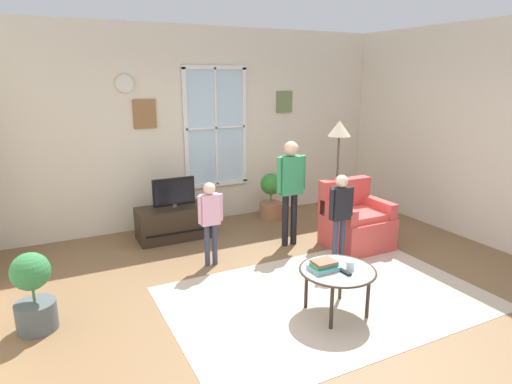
# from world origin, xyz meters

# --- Properties ---
(ground_plane) EXTENTS (6.50, 5.96, 0.02)m
(ground_plane) POSITION_xyz_m (0.00, 0.00, -0.01)
(ground_plane) COLOR brown
(back_wall) EXTENTS (5.90, 0.17, 2.92)m
(back_wall) POSITION_xyz_m (0.00, 2.74, 1.46)
(back_wall) COLOR beige
(back_wall) RESTS_ON ground_plane
(side_wall_right) EXTENTS (0.12, 5.36, 2.92)m
(side_wall_right) POSITION_xyz_m (3.01, 0.00, 1.46)
(side_wall_right) COLOR beige
(side_wall_right) RESTS_ON ground_plane
(area_rug) EXTENTS (3.20, 2.09, 0.01)m
(area_rug) POSITION_xyz_m (0.16, -0.29, 0.00)
(area_rug) COLOR #C6B29E
(area_rug) RESTS_ON ground_plane
(tv_stand) EXTENTS (1.04, 0.49, 0.45)m
(tv_stand) POSITION_xyz_m (-0.71, 2.10, 0.23)
(tv_stand) COLOR #2D2319
(tv_stand) RESTS_ON ground_plane
(television) EXTENTS (0.58, 0.08, 0.41)m
(television) POSITION_xyz_m (-0.71, 2.10, 0.67)
(television) COLOR #4C4C4C
(television) RESTS_ON tv_stand
(armchair) EXTENTS (0.76, 0.74, 0.87)m
(armchair) POSITION_xyz_m (1.35, 0.74, 0.33)
(armchair) COLOR #D14C47
(armchair) RESTS_ON ground_plane
(coffee_table) EXTENTS (0.73, 0.73, 0.46)m
(coffee_table) POSITION_xyz_m (0.07, -0.57, 0.42)
(coffee_table) COLOR #99B2B7
(coffee_table) RESTS_ON ground_plane
(book_stack) EXTENTS (0.26, 0.20, 0.09)m
(book_stack) POSITION_xyz_m (-0.05, -0.52, 0.49)
(book_stack) COLOR #B2ACA3
(book_stack) RESTS_ON coffee_table
(cup) EXTENTS (0.08, 0.08, 0.08)m
(cup) POSITION_xyz_m (0.18, -0.62, 0.49)
(cup) COLOR white
(cup) RESTS_ON coffee_table
(remote_near_books) EXTENTS (0.05, 0.14, 0.02)m
(remote_near_books) POSITION_xyz_m (0.08, -0.66, 0.46)
(remote_near_books) COLOR black
(remote_near_books) RESTS_ON coffee_table
(person_pink_shirt) EXTENTS (0.31, 0.14, 1.02)m
(person_pink_shirt) POSITION_xyz_m (-0.60, 1.01, 0.64)
(person_pink_shirt) COLOR #333851
(person_pink_shirt) RESTS_ON ground_plane
(person_green_shirt) EXTENTS (0.42, 0.19, 1.41)m
(person_green_shirt) POSITION_xyz_m (0.58, 1.16, 0.88)
(person_green_shirt) COLOR black
(person_green_shirt) RESTS_ON ground_plane
(person_black_shirt) EXTENTS (0.33, 0.15, 1.10)m
(person_black_shirt) POSITION_xyz_m (0.81, 0.38, 0.69)
(person_black_shirt) COLOR #333851
(person_black_shirt) RESTS_ON ground_plane
(potted_plant_by_window) EXTENTS (0.36, 0.36, 0.74)m
(potted_plant_by_window) POSITION_xyz_m (0.90, 2.25, 0.36)
(potted_plant_by_window) COLOR #9E6B4C
(potted_plant_by_window) RESTS_ON ground_plane
(potted_plant_corner) EXTENTS (0.35, 0.35, 0.73)m
(potted_plant_corner) POSITION_xyz_m (-2.50, 0.41, 0.36)
(potted_plant_corner) COLOR #4C565B
(potted_plant_corner) RESTS_ON ground_plane
(floor_lamp) EXTENTS (0.32, 0.32, 1.62)m
(floor_lamp) POSITION_xyz_m (1.48, 1.35, 1.35)
(floor_lamp) COLOR black
(floor_lamp) RESTS_ON ground_plane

